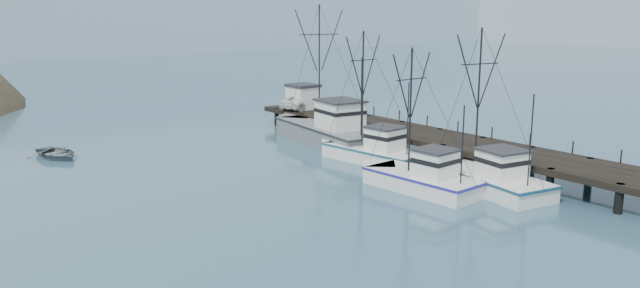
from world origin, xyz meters
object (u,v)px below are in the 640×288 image
at_px(work_vessel, 328,131).
at_px(trawler_far, 371,152).
at_px(pier, 421,135).
at_px(trawler_mid, 418,179).
at_px(trawler_near, 484,177).
at_px(pickup_truck, 301,102).
at_px(motorboat, 57,158).
at_px(pier_shed, 303,96).

bearing_deg(work_vessel, trawler_far, -101.84).
distance_m(pier, trawler_mid, 12.07).
relative_size(trawler_near, trawler_far, 1.05).
xyz_separation_m(trawler_mid, pickup_truck, (8.26, 26.18, 1.97)).
relative_size(work_vessel, pickup_truck, 2.98).
distance_m(pier, motorboat, 33.00).
xyz_separation_m(work_vessel, motorboat, (-23.28, 9.73, -1.23)).
height_order(trawler_far, pickup_truck, trawler_far).
relative_size(trawler_far, pier_shed, 3.62).
xyz_separation_m(trawler_far, pier_shed, (5.32, 17.42, 2.60)).
bearing_deg(pier, motorboat, 145.53).
bearing_deg(motorboat, pier_shed, -12.33).
height_order(trawler_near, trawler_mid, trawler_near).
distance_m(trawler_mid, work_vessel, 17.81).
xyz_separation_m(trawler_mid, trawler_far, (3.19, 8.76, 0.00)).
height_order(pier_shed, pickup_truck, pier_shed).
distance_m(trawler_near, pier_shed, 29.34).
distance_m(pier, trawler_far, 5.74).
bearing_deg(motorboat, trawler_mid, -66.58).
bearing_deg(trawler_near, trawler_mid, 146.88).
xyz_separation_m(trawler_mid, motorboat, (-18.34, 26.83, -0.82)).
bearing_deg(motorboat, pier, -45.40).
height_order(trawler_mid, work_vessel, work_vessel).
xyz_separation_m(trawler_near, pier_shed, (4.34, 28.90, 2.60)).
bearing_deg(pier_shed, motorboat, 178.61).
bearing_deg(trawler_far, trawler_near, -85.12).
relative_size(trawler_near, pickup_truck, 2.14).
relative_size(pier, motorboat, 8.06).
bearing_deg(trawler_far, trawler_mid, -110.02).
relative_size(pier_shed, motorboat, 0.59).
xyz_separation_m(trawler_far, motorboat, (-21.53, 18.08, -0.82)).
relative_size(pier_shed, pickup_truck, 0.56).
bearing_deg(trawler_mid, motorboat, 124.35).
distance_m(trawler_far, pier_shed, 18.40).
bearing_deg(pier_shed, pier, -88.98).
bearing_deg(trawler_near, pickup_truck, 81.96).
bearing_deg(pickup_truck, work_vessel, 138.77).
distance_m(pier, trawler_near, 11.89).
bearing_deg(motorboat, pickup_truck, -12.34).
xyz_separation_m(work_vessel, pier_shed, (3.57, 9.07, 2.19)).
distance_m(trawler_far, motorboat, 28.13).
xyz_separation_m(pier, pickup_truck, (-0.58, 18.00, 1.10)).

